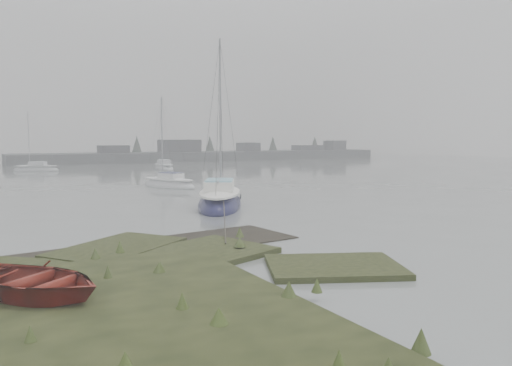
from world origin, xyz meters
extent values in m
plane|color=slate|center=(0.00, 30.00, 0.00)|extent=(160.00, 160.00, 0.00)
cube|color=#4C4F51|center=(26.00, 62.00, 0.60)|extent=(60.00, 8.00, 1.60)
cube|color=#424247|center=(10.00, 61.00, 1.40)|extent=(4.00, 3.00, 2.20)
cube|color=#424247|center=(20.00, 61.00, 1.80)|extent=(6.00, 3.00, 3.00)
cube|color=#424247|center=(32.00, 61.00, 1.55)|extent=(3.00, 3.00, 2.50)
cube|color=#424247|center=(44.00, 61.00, 1.30)|extent=(5.00, 3.00, 2.00)
cube|color=#424247|center=(50.00, 61.00, 1.70)|extent=(3.00, 3.00, 2.80)
cone|color=#384238|center=(14.00, 63.00, 2.20)|extent=(2.00, 2.00, 3.50)
cone|color=#384238|center=(26.00, 63.00, 2.20)|extent=(2.00, 2.00, 3.50)
cone|color=#384238|center=(38.00, 63.00, 2.20)|extent=(2.00, 2.00, 3.50)
cone|color=#384238|center=(47.00, 63.00, 2.20)|extent=(2.00, 2.00, 3.50)
ellipsoid|color=#14143C|center=(3.15, 12.00, 0.11)|extent=(5.09, 6.80, 1.60)
ellipsoid|color=white|center=(3.15, 12.00, 0.75)|extent=(4.30, 5.85, 0.45)
cube|color=white|center=(3.01, 11.75, 1.15)|extent=(2.33, 2.66, 0.47)
cube|color=#8BC3D8|center=(3.01, 11.75, 1.41)|extent=(2.16, 2.45, 0.08)
cylinder|color=#939399|center=(3.56, 12.74, 4.84)|extent=(0.10, 0.10, 7.52)
cylinder|color=#939399|center=(2.92, 11.59, 1.41)|extent=(1.35, 2.34, 0.08)
ellipsoid|color=silver|center=(4.49, 23.19, 0.08)|extent=(3.40, 5.20, 1.20)
ellipsoid|color=white|center=(4.49, 23.19, 0.57)|extent=(2.85, 4.49, 0.34)
cube|color=white|center=(4.57, 23.00, 0.86)|extent=(1.63, 1.98, 0.35)
cube|color=#1E1F50|center=(4.57, 23.00, 1.06)|extent=(1.51, 1.82, 0.06)
cylinder|color=#939399|center=(4.25, 23.78, 3.65)|extent=(0.08, 0.08, 5.66)
cylinder|color=#939399|center=(4.63, 22.87, 1.06)|extent=(0.82, 1.86, 0.06)
ellipsoid|color=silver|center=(10.87, 42.34, 0.09)|extent=(2.08, 5.31, 1.26)
ellipsoid|color=silver|center=(10.87, 42.34, 0.59)|extent=(1.69, 4.61, 0.36)
cube|color=silver|center=(10.85, 42.12, 0.91)|extent=(1.24, 1.86, 0.37)
cube|color=#ABAFB5|center=(10.85, 42.12, 1.11)|extent=(1.16, 1.70, 0.06)
cylinder|color=#939399|center=(10.92, 43.00, 3.82)|extent=(0.08, 0.08, 5.94)
cylinder|color=#939399|center=(10.84, 41.97, 1.11)|extent=(0.22, 2.08, 0.07)
ellipsoid|color=#ADB3B7|center=(-1.77, 46.79, 0.08)|extent=(4.98, 3.62, 1.16)
ellipsoid|color=white|center=(-1.77, 46.79, 0.55)|extent=(4.29, 3.05, 0.33)
cube|color=white|center=(-1.59, 46.69, 0.84)|extent=(1.93, 1.67, 0.34)
cube|color=#B4B9C1|center=(-1.59, 46.69, 1.03)|extent=(1.78, 1.55, 0.05)
cylinder|color=#939399|center=(-2.32, 47.07, 3.53)|extent=(0.08, 0.08, 5.48)
cylinder|color=#939399|center=(-1.47, 46.63, 1.03)|extent=(1.73, 0.94, 0.06)
imported|color=maroon|center=(-6.81, 0.26, 0.57)|extent=(3.90, 4.12, 0.69)
camera|label=1|loc=(-7.84, -10.80, 3.51)|focal=35.00mm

